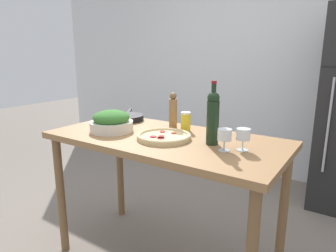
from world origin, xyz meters
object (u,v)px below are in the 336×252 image
salt_canister (186,121)px  cast_iron_skillet (126,117)px  salad_bowl (111,122)px  wine_bottle (213,117)px  wine_glass_near (225,136)px  wine_glass_far (243,135)px  homemade_pizza (164,136)px  pepper_mill (173,111)px

salt_canister → cast_iron_skillet: salt_canister is taller
salad_bowl → wine_bottle: bearing=8.4°
wine_glass_near → wine_glass_far: 0.10m
wine_bottle → homemade_pizza: size_ratio=1.09×
wine_bottle → cast_iron_skillet: bearing=166.2°
salad_bowl → wine_glass_near: bearing=1.9°
wine_glass_near → homemade_pizza: 0.40m
wine_bottle → wine_glass_far: wine_bottle is taller
wine_glass_far → cast_iron_skillet: 1.05m
pepper_mill → salt_canister: (0.11, -0.01, -0.06)m
salt_canister → salad_bowl: bearing=-144.8°
wine_glass_near → salt_canister: 0.47m
pepper_mill → wine_glass_near: bearing=-28.6°
wine_glass_near → wine_glass_far: same height
wine_glass_far → salt_canister: size_ratio=0.94×
wine_bottle → salad_bowl: (-0.69, -0.10, -0.10)m
wine_glass_far → salad_bowl: salad_bowl is taller
salad_bowl → salt_canister: (0.41, 0.29, -0.00)m
wine_glass_near → homemade_pizza: (-0.40, 0.01, -0.07)m
homemade_pizza → salt_canister: salt_canister is taller
pepper_mill → salt_canister: 0.12m
wine_bottle → wine_glass_near: wine_bottle is taller
wine_glass_near → pepper_mill: size_ratio=0.48×
salad_bowl → cast_iron_skillet: 0.34m
wine_glass_near → wine_glass_far: size_ratio=1.00×
pepper_mill → homemade_pizza: (0.10, -0.26, -0.10)m
wine_bottle → pepper_mill: bearing=153.3°
wine_glass_far → cast_iron_skillet: (-1.02, 0.22, -0.06)m
wine_glass_near → salad_bowl: salad_bowl is taller
wine_glass_near → salad_bowl: 0.80m
wine_bottle → salad_bowl: 0.70m
wine_glass_near → salt_canister: bearing=146.5°
cast_iron_skillet → wine_glass_near: bearing=-16.6°
wine_glass_far → wine_bottle: bearing=176.2°
wine_glass_far → salt_canister: (-0.47, 0.20, -0.02)m
wine_glass_far → pepper_mill: (-0.58, 0.21, 0.04)m
pepper_mill → cast_iron_skillet: (-0.44, 0.01, -0.10)m
wine_glass_far → homemade_pizza: (-0.48, -0.05, -0.07)m
salad_bowl → cast_iron_skillet: salad_bowl is taller
pepper_mill → homemade_pizza: 0.30m
wine_glass_far → cast_iron_skillet: size_ratio=0.31×
salt_canister → cast_iron_skillet: (-0.55, 0.02, -0.04)m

